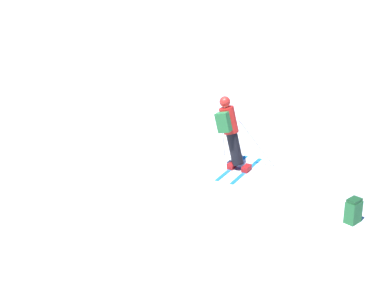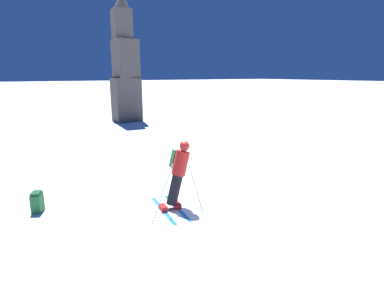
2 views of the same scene
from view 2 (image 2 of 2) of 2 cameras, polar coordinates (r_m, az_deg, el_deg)
ground_plane at (r=8.09m, az=3.02°, el=-10.45°), size 300.00×300.00×0.00m
skier at (r=7.31m, az=-2.65°, el=-5.20°), size 1.28×1.65×1.72m
rock_pillar at (r=21.54m, az=-12.61°, el=13.71°), size 1.77×1.55×8.49m
spare_backpack at (r=8.21m, az=-27.40°, el=-9.78°), size 0.33×0.36×0.50m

